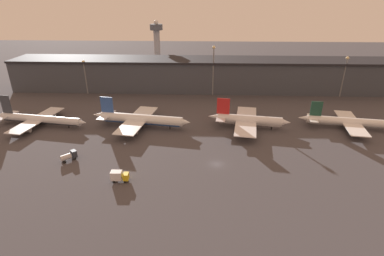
% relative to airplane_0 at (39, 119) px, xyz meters
% --- Properties ---
extents(ground, '(600.00, 600.00, 0.00)m').
position_rel_airplane_0_xyz_m(ground, '(78.82, -30.91, -3.08)').
color(ground, '#423F44').
extents(terminal_building, '(241.51, 24.02, 19.08)m').
position_rel_airplane_0_xyz_m(terminal_building, '(78.82, 59.36, 6.51)').
color(terminal_building, '#3D424C').
rests_on(terminal_building, ground).
extents(airplane_0, '(45.39, 32.26, 13.38)m').
position_rel_airplane_0_xyz_m(airplane_0, '(0.00, 0.00, 0.00)').
color(airplane_0, silver).
rests_on(airplane_0, ground).
extents(airplane_1, '(45.77, 34.11, 13.15)m').
position_rel_airplane_0_xyz_m(airplane_1, '(45.83, 0.28, 0.60)').
color(airplane_1, white).
rests_on(airplane_1, ground).
extents(airplane_2, '(36.31, 35.39, 13.02)m').
position_rel_airplane_0_xyz_m(airplane_2, '(93.93, 1.33, 0.52)').
color(airplane_2, silver).
rests_on(airplane_2, ground).
extents(airplane_3, '(48.50, 29.97, 11.71)m').
position_rel_airplane_0_xyz_m(airplane_3, '(140.71, 1.76, 0.05)').
color(airplane_3, white).
rests_on(airplane_3, ground).
extents(service_vehicle_0, '(5.43, 5.46, 3.29)m').
position_rel_airplane_0_xyz_m(service_vehicle_0, '(26.07, -30.26, -1.34)').
color(service_vehicle_0, '#282D38').
rests_on(service_vehicle_0, ground).
extents(service_vehicle_1, '(5.60, 2.47, 3.62)m').
position_rel_airplane_0_xyz_m(service_vehicle_1, '(47.46, -42.61, -1.10)').
color(service_vehicle_1, gold).
rests_on(service_vehicle_1, ground).
extents(lamp_post_0, '(1.80, 1.80, 19.91)m').
position_rel_airplane_0_xyz_m(lamp_post_0, '(4.30, 48.41, 9.98)').
color(lamp_post_0, slate).
rests_on(lamp_post_0, ground).
extents(lamp_post_1, '(1.80, 1.80, 28.53)m').
position_rel_airplane_0_xyz_m(lamp_post_1, '(79.29, 48.41, 14.75)').
color(lamp_post_1, slate).
rests_on(lamp_post_1, ground).
extents(lamp_post_2, '(1.80, 1.80, 23.21)m').
position_rel_airplane_0_xyz_m(lamp_post_2, '(153.49, 48.41, 11.83)').
color(lamp_post_2, slate).
rests_on(lamp_post_2, ground).
extents(control_tower, '(9.00, 9.00, 38.08)m').
position_rel_airplane_0_xyz_m(control_tower, '(39.64, 99.89, 19.21)').
color(control_tower, '#99999E').
rests_on(control_tower, ground).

